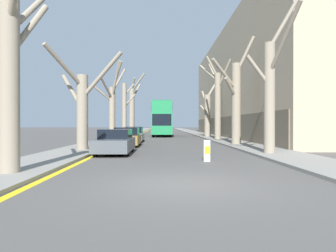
% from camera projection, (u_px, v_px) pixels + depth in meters
% --- Properties ---
extents(ground_plane, '(300.00, 300.00, 0.00)m').
position_uv_depth(ground_plane, '(182.00, 185.00, 7.96)').
color(ground_plane, '#4C4947').
extents(sidewalk_left, '(2.81, 120.00, 0.12)m').
position_uv_depth(sidewalk_left, '(135.00, 132.00, 57.82)').
color(sidewalk_left, gray).
rests_on(sidewalk_left, ground).
extents(sidewalk_right, '(2.81, 120.00, 0.12)m').
position_uv_depth(sidewalk_right, '(193.00, 132.00, 58.07)').
color(sidewalk_right, gray).
rests_on(sidewalk_right, ground).
extents(building_facade_right, '(10.08, 43.21, 13.25)m').
position_uv_depth(building_facade_right, '(258.00, 86.00, 38.74)').
color(building_facade_right, tan).
rests_on(building_facade_right, ground).
extents(kerb_line_stripe, '(0.24, 120.00, 0.01)m').
position_uv_depth(kerb_line_stripe, '(144.00, 133.00, 57.86)').
color(kerb_line_stripe, yellow).
rests_on(kerb_line_stripe, ground).
extents(street_tree_left_0, '(2.89, 3.45, 7.54)m').
position_uv_depth(street_tree_left_0, '(9.00, 70.00, 9.24)').
color(street_tree_left_0, gray).
rests_on(street_tree_left_0, ground).
extents(street_tree_left_1, '(4.01, 3.03, 5.85)m').
position_uv_depth(street_tree_left_1, '(82.00, 106.00, 17.62)').
color(street_tree_left_1, gray).
rests_on(street_tree_left_1, ground).
extents(street_tree_left_2, '(2.82, 2.85, 7.28)m').
position_uv_depth(street_tree_left_2, '(112.00, 106.00, 27.73)').
color(street_tree_left_2, gray).
rests_on(street_tree_left_2, ground).
extents(street_tree_left_3, '(1.64, 1.61, 6.73)m').
position_uv_depth(street_tree_left_3, '(125.00, 109.00, 36.68)').
color(street_tree_left_3, gray).
rests_on(street_tree_left_3, ground).
extents(street_tree_left_4, '(2.55, 3.55, 9.34)m').
position_uv_depth(street_tree_left_4, '(132.00, 108.00, 45.91)').
color(street_tree_left_4, gray).
rests_on(street_tree_left_4, ground).
extents(street_tree_right_0, '(2.89, 2.83, 8.31)m').
position_uv_depth(street_tree_right_0, '(271.00, 90.00, 15.48)').
color(street_tree_right_0, gray).
rests_on(street_tree_right_0, ground).
extents(street_tree_right_1, '(3.52, 3.31, 8.25)m').
position_uv_depth(street_tree_right_1, '(236.00, 99.00, 22.85)').
color(street_tree_right_1, gray).
rests_on(street_tree_right_1, ground).
extents(street_tree_right_2, '(2.69, 3.78, 8.48)m').
position_uv_depth(street_tree_right_2, '(217.00, 100.00, 30.00)').
color(street_tree_right_2, gray).
rests_on(street_tree_right_2, ground).
extents(street_tree_right_3, '(2.34, 2.02, 7.15)m').
position_uv_depth(street_tree_right_3, '(207.00, 113.00, 36.62)').
color(street_tree_right_3, gray).
rests_on(street_tree_right_3, ground).
extents(double_decker_bus, '(2.59, 10.58, 4.55)m').
position_uv_depth(double_decker_bus, '(162.00, 117.00, 41.01)').
color(double_decker_bus, '#1E7F47').
rests_on(double_decker_bus, ground).
extents(parked_car_0, '(1.82, 4.36, 1.33)m').
position_uv_depth(parked_car_0, '(115.00, 142.00, 16.40)').
color(parked_car_0, '#4C5156').
rests_on(parked_car_0, ground).
extents(parked_car_1, '(1.86, 3.99, 1.38)m').
position_uv_depth(parked_car_1, '(127.00, 137.00, 22.01)').
color(parked_car_1, olive).
rests_on(parked_car_1, ground).
extents(parked_car_2, '(1.70, 4.12, 1.38)m').
position_uv_depth(parked_car_2, '(134.00, 135.00, 27.45)').
color(parked_car_2, '#9EA3AD').
rests_on(parked_car_2, ground).
extents(traffic_bollard, '(0.30, 0.31, 0.92)m').
position_uv_depth(traffic_bollard, '(207.00, 151.00, 12.92)').
color(traffic_bollard, white).
rests_on(traffic_bollard, ground).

